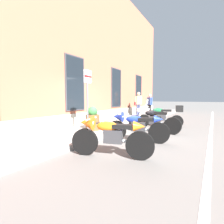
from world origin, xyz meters
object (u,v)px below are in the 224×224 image
motorcycle_green_touring (163,116)px  motorcycle_black_naked (153,121)px  motorcycle_orange_sport (108,135)px  parking_sign (87,92)px  pedestrian_blue_top (150,103)px  motorcycle_blue_sport (135,125)px  pedestrian_tan_coat (138,103)px  barrel_planter (93,120)px

motorcycle_green_touring → motorcycle_black_naked: bearing=-179.4°
motorcycle_orange_sport → motorcycle_green_touring: size_ratio=0.93×
motorcycle_black_naked → parking_sign: size_ratio=0.95×
pedestrian_blue_top → motorcycle_blue_sport: bearing=-164.9°
motorcycle_blue_sport → pedestrian_tan_coat: bearing=21.4°
motorcycle_orange_sport → motorcycle_black_naked: 3.37m
motorcycle_green_touring → barrel_planter: bearing=145.9°
pedestrian_blue_top → parking_sign: bearing=-178.0°
motorcycle_black_naked → pedestrian_blue_top: pedestrian_blue_top is taller
motorcycle_green_touring → pedestrian_tan_coat: bearing=40.2°
motorcycle_green_touring → motorcycle_orange_sport: bearing=179.8°
parking_sign → barrel_planter: bearing=23.8°
pedestrian_blue_top → motorcycle_orange_sport: bearing=-167.4°
motorcycle_blue_sport → parking_sign: (-0.35, 1.67, 1.09)m
motorcycle_green_touring → barrel_planter: size_ratio=2.20×
pedestrian_tan_coat → pedestrian_blue_top: bearing=-27.8°
pedestrian_tan_coat → parking_sign: parking_sign is taller
motorcycle_orange_sport → parking_sign: bearing=52.6°
pedestrian_tan_coat → barrel_planter: size_ratio=1.79×
pedestrian_blue_top → motorcycle_green_touring: bearing=-153.0°
pedestrian_tan_coat → pedestrian_blue_top: 1.08m
motorcycle_green_touring → pedestrian_tan_coat: (2.95, 2.49, 0.54)m
motorcycle_black_naked → parking_sign: 2.92m
motorcycle_orange_sport → barrel_planter: bearing=45.6°
motorcycle_black_naked → motorcycle_orange_sport: bearing=179.5°
motorcycle_blue_sport → pedestrian_tan_coat: 6.70m
motorcycle_orange_sport → motorcycle_green_touring: bearing=-0.2°
motorcycle_orange_sport → barrel_planter: (1.95, 2.00, 0.01)m
parking_sign → pedestrian_tan_coat: bearing=6.6°
motorcycle_black_naked → pedestrian_blue_top: (5.46, 2.01, 0.54)m
pedestrian_blue_top → barrel_planter: bearing=179.8°
motorcycle_orange_sport → parking_sign: size_ratio=0.86×
motorcycle_orange_sport → pedestrian_blue_top: size_ratio=1.24×
motorcycle_blue_sport → parking_sign: size_ratio=0.88×
motorcycle_orange_sport → pedestrian_tan_coat: pedestrian_tan_coat is taller
motorcycle_orange_sport → parking_sign: parking_sign is taller
motorcycle_black_naked → pedestrian_tan_coat: size_ratio=1.26×
parking_sign → barrel_planter: 1.28m
motorcycle_orange_sport → barrel_planter: barrel_planter is taller
pedestrian_blue_top → motorcycle_black_naked: bearing=-159.8°
parking_sign → motorcycle_orange_sport: bearing=-127.4°
parking_sign → motorcycle_blue_sport: bearing=-78.0°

